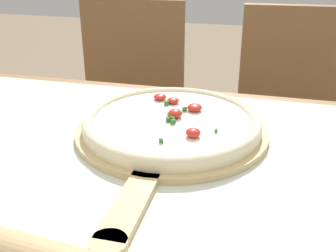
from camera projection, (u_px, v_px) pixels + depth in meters
dining_table at (140, 224)px, 0.76m from camera, size 1.30×0.80×0.76m
towel_cloth at (138, 166)px, 0.71m from camera, size 1.22×0.72×0.00m
pizza_peel at (169, 135)px, 0.80m from camera, size 0.37×0.55×0.01m
pizza at (172, 122)px, 0.81m from camera, size 0.34×0.34×0.04m
chair_left at (131, 107)px, 1.57m from camera, size 0.44×0.44×0.90m
chair_right at (292, 122)px, 1.44m from camera, size 0.43×0.43×0.90m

